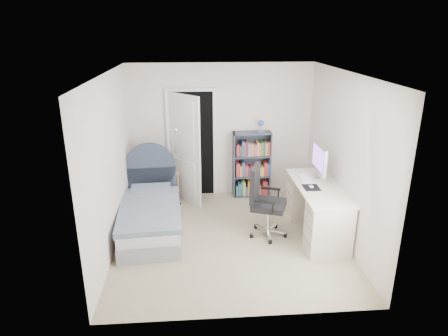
{
  "coord_description": "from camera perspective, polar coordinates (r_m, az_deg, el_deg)",
  "views": [
    {
      "loc": [
        -0.51,
        -5.45,
        3.08
      ],
      "look_at": [
        -0.06,
        0.36,
        1.03
      ],
      "focal_mm": 32.0,
      "sensor_mm": 36.0,
      "label": 1
    }
  ],
  "objects": [
    {
      "name": "desk",
      "position": [
        6.42,
        13.11,
        -5.47
      ],
      "size": [
        0.65,
        1.63,
        1.34
      ],
      "color": "beige",
      "rests_on": "ground"
    },
    {
      "name": "bed",
      "position": [
        6.53,
        -10.44,
        -6.4
      ],
      "size": [
        1.04,
        2.0,
        1.2
      ],
      "color": "gray",
      "rests_on": "ground"
    },
    {
      "name": "door",
      "position": [
        7.33,
        -5.28,
        3.13
      ],
      "size": [
        0.92,
        0.64,
        2.06
      ],
      "color": "black",
      "rests_on": "ground"
    },
    {
      "name": "nightstand",
      "position": [
        7.55,
        -8.08,
        -1.48
      ],
      "size": [
        0.43,
        0.43,
        0.62
      ],
      "color": "tan",
      "rests_on": "ground"
    },
    {
      "name": "floor_lamp",
      "position": [
        7.18,
        -6.97,
        -0.94
      ],
      "size": [
        0.21,
        0.21,
        1.47
      ],
      "color": "silver",
      "rests_on": "ground"
    },
    {
      "name": "office_chair",
      "position": [
        6.15,
        5.61,
        -4.31
      ],
      "size": [
        0.64,
        0.65,
        1.12
      ],
      "color": "silver",
      "rests_on": "ground"
    },
    {
      "name": "bookcase",
      "position": [
        7.61,
        4.05,
        0.18
      ],
      "size": [
        0.7,
        0.3,
        1.49
      ],
      "color": "#3E4755",
      "rests_on": "ground"
    },
    {
      "name": "room_shell",
      "position": [
        5.78,
        0.83,
        0.94
      ],
      "size": [
        3.5,
        3.7,
        2.6
      ],
      "color": "gray",
      "rests_on": "ground"
    }
  ]
}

